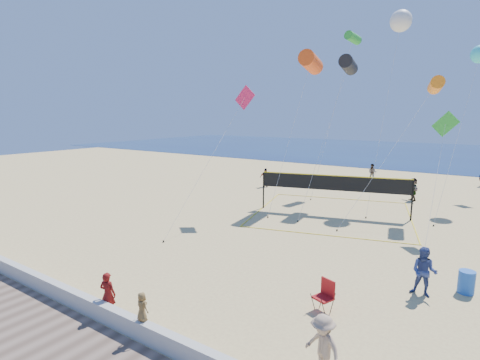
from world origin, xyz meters
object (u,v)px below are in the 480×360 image
Objects in this scene: woman at (108,294)px; volleyball_net at (333,187)px; camp_chair at (325,293)px; trash_barrel at (466,282)px.

woman is 16.75m from volleyball_net.
camp_chair is (5.79, 4.35, -0.14)m from woman.
volleyball_net reaches higher than trash_barrel.
trash_barrel is 0.07× the size of volleyball_net.
trash_barrel is at bearing 67.70° from camp_chair.
volleyball_net reaches higher than woman.
trash_barrel is (3.89, 4.18, -0.19)m from camp_chair.
woman is 12.90m from trash_barrel.
woman is 1.76× the size of trash_barrel.
volleyball_net is (-4.31, 12.30, 1.21)m from camp_chair.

